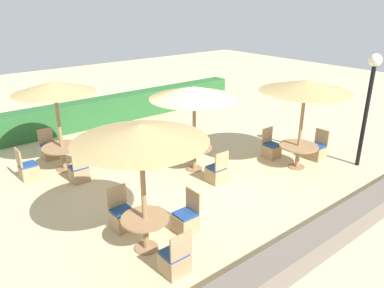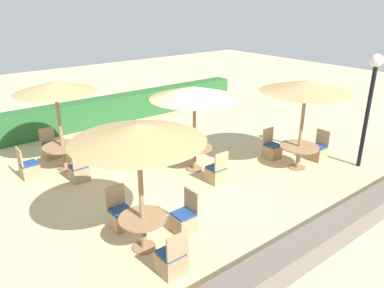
# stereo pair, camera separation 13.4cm
# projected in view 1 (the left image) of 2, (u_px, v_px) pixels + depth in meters

# --- Properties ---
(ground_plane) EXTENTS (40.00, 40.00, 0.00)m
(ground_plane) POSITION_uv_depth(u_px,v_px,m) (206.00, 180.00, 10.39)
(ground_plane) COLOR #D1BA8C
(hedge_row) EXTENTS (13.00, 0.70, 1.05)m
(hedge_row) POSITION_uv_depth(u_px,v_px,m) (100.00, 112.00, 14.80)
(hedge_row) COLOR #28602D
(hedge_row) RESTS_ON ground_plane
(stone_border) EXTENTS (10.00, 0.56, 0.50)m
(stone_border) POSITION_uv_depth(u_px,v_px,m) (328.00, 235.00, 7.58)
(stone_border) COLOR #6B6056
(stone_border) RESTS_ON ground_plane
(lamp_post) EXTENTS (0.36, 0.36, 3.32)m
(lamp_post) POSITION_uv_depth(u_px,v_px,m) (370.00, 88.00, 10.49)
(lamp_post) COLOR black
(lamp_post) RESTS_ON ground_plane
(parasol_back_left) EXTENTS (2.24, 2.24, 2.63)m
(parasol_back_left) POSITION_uv_depth(u_px,v_px,m) (54.00, 88.00, 10.17)
(parasol_back_left) COLOR #93704C
(parasol_back_left) RESTS_ON ground_plane
(round_table_back_left) EXTENTS (1.15, 1.15, 0.72)m
(round_table_back_left) POSITION_uv_depth(u_px,v_px,m) (63.00, 151.00, 10.86)
(round_table_back_left) COLOR #93704C
(round_table_back_left) RESTS_ON ground_plane
(patio_chair_back_left_north) EXTENTS (0.46, 0.46, 0.93)m
(patio_chair_back_left_north) POSITION_uv_depth(u_px,v_px,m) (50.00, 150.00, 11.74)
(patio_chair_back_left_north) COLOR tan
(patio_chair_back_left_north) RESTS_ON ground_plane
(patio_chair_back_left_west) EXTENTS (0.46, 0.46, 0.93)m
(patio_chair_back_left_west) POSITION_uv_depth(u_px,v_px,m) (28.00, 170.00, 10.39)
(patio_chair_back_left_west) COLOR tan
(patio_chair_back_left_west) RESTS_ON ground_plane
(patio_chair_back_left_south) EXTENTS (0.46, 0.46, 0.93)m
(patio_chair_back_left_south) POSITION_uv_depth(u_px,v_px,m) (79.00, 172.00, 10.26)
(patio_chair_back_left_south) COLOR tan
(patio_chair_back_left_south) RESTS_ON ground_plane
(patio_chair_back_left_east) EXTENTS (0.46, 0.46, 0.93)m
(patio_chair_back_left_east) POSITION_uv_depth(u_px,v_px,m) (96.00, 153.00, 11.53)
(patio_chair_back_left_east) COLOR tan
(patio_chair_back_left_east) RESTS_ON ground_plane
(parasol_front_right) EXTENTS (2.56, 2.56, 2.63)m
(parasol_front_right) POSITION_uv_depth(u_px,v_px,m) (306.00, 86.00, 10.29)
(parasol_front_right) COLOR #93704C
(parasol_front_right) RESTS_ON ground_plane
(round_table_front_right) EXTENTS (1.12, 1.12, 0.70)m
(round_table_front_right) POSITION_uv_depth(u_px,v_px,m) (298.00, 150.00, 10.98)
(round_table_front_right) COLOR #93704C
(round_table_front_right) RESTS_ON ground_plane
(patio_chair_front_right_north) EXTENTS (0.46, 0.46, 0.93)m
(patio_chair_front_right_north) POSITION_uv_depth(u_px,v_px,m) (271.00, 149.00, 11.81)
(patio_chair_front_right_north) COLOR tan
(patio_chair_front_right_north) RESTS_ON ground_plane
(patio_chair_front_right_east) EXTENTS (0.46, 0.46, 0.93)m
(patio_chair_front_right_east) POSITION_uv_depth(u_px,v_px,m) (317.00, 151.00, 11.69)
(patio_chair_front_right_east) COLOR tan
(patio_chair_front_right_east) RESTS_ON ground_plane
(parasol_center) EXTENTS (2.51, 2.51, 2.47)m
(parasol_center) POSITION_uv_depth(u_px,v_px,m) (194.00, 93.00, 10.23)
(parasol_center) COLOR #93704C
(parasol_center) RESTS_ON ground_plane
(round_table_center) EXTENTS (1.04, 1.04, 0.71)m
(round_table_center) POSITION_uv_depth(u_px,v_px,m) (194.00, 152.00, 10.87)
(round_table_center) COLOR #93704C
(round_table_center) RESTS_ON ground_plane
(patio_chair_center_south) EXTENTS (0.46, 0.46, 0.93)m
(patio_chair_center_south) POSITION_uv_depth(u_px,v_px,m) (217.00, 173.00, 10.21)
(patio_chair_center_south) COLOR tan
(patio_chair_center_south) RESTS_ON ground_plane
(patio_chair_center_north) EXTENTS (0.46, 0.46, 0.93)m
(patio_chair_center_north) POSITION_uv_depth(u_px,v_px,m) (173.00, 150.00, 11.73)
(patio_chair_center_north) COLOR tan
(patio_chair_center_north) RESTS_ON ground_plane
(parasol_front_left) EXTENTS (2.50, 2.50, 2.64)m
(parasol_front_left) POSITION_uv_depth(u_px,v_px,m) (140.00, 133.00, 6.67)
(parasol_front_left) COLOR #93704C
(parasol_front_left) RESTS_ON ground_plane
(round_table_front_left) EXTENTS (0.95, 0.95, 0.72)m
(round_table_front_left) POSITION_uv_depth(u_px,v_px,m) (145.00, 225.00, 7.37)
(round_table_front_left) COLOR #93704C
(round_table_front_left) RESTS_ON ground_plane
(patio_chair_front_left_south) EXTENTS (0.46, 0.46, 0.93)m
(patio_chair_front_left_south) POSITION_uv_depth(u_px,v_px,m) (175.00, 261.00, 6.81)
(patio_chair_front_left_south) COLOR tan
(patio_chair_front_left_south) RESTS_ON ground_plane
(patio_chair_front_left_north) EXTENTS (0.46, 0.46, 0.93)m
(patio_chair_front_left_north) POSITION_uv_depth(u_px,v_px,m) (122.00, 217.00, 8.17)
(patio_chair_front_left_north) COLOR tan
(patio_chair_front_left_north) RESTS_ON ground_plane
(patio_chair_front_left_east) EXTENTS (0.46, 0.46, 0.93)m
(patio_chair_front_left_east) POSITION_uv_depth(u_px,v_px,m) (186.00, 220.00, 8.05)
(patio_chair_front_left_east) COLOR tan
(patio_chair_front_left_east) RESTS_ON ground_plane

